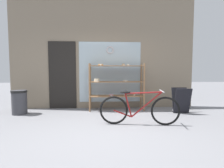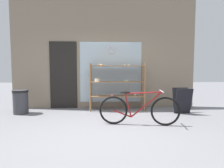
{
  "view_description": "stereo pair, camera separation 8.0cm",
  "coord_description": "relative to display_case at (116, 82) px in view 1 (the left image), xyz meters",
  "views": [
    {
      "loc": [
        -0.08,
        -3.29,
        1.18
      ],
      "look_at": [
        0.19,
        1.09,
        0.86
      ],
      "focal_mm": 28.0,
      "sensor_mm": 36.0,
      "label": 1
    },
    {
      "loc": [
        0.0,
        -3.3,
        1.18
      ],
      "look_at": [
        0.19,
        1.09,
        0.86
      ],
      "focal_mm": 28.0,
      "sensor_mm": 36.0,
      "label": 2
    }
  ],
  "objects": [
    {
      "name": "sandwich_board",
      "position": [
        1.81,
        -0.52,
        -0.5
      ],
      "size": [
        0.45,
        0.39,
        0.7
      ],
      "rotation": [
        0.0,
        0.0,
        -0.02
      ],
      "color": "black",
      "rests_on": "ground_plane"
    },
    {
      "name": "ground_plane",
      "position": [
        -0.36,
        -1.96,
        -0.86
      ],
      "size": [
        30.0,
        30.0,
        0.0
      ],
      "primitive_type": "plane",
      "color": "gray"
    },
    {
      "name": "display_case",
      "position": [
        0.0,
        0.0,
        0.0
      ],
      "size": [
        1.65,
        0.46,
        1.41
      ],
      "color": "#8E6642",
      "rests_on": "ground_plane"
    },
    {
      "name": "trash_bin",
      "position": [
        -2.69,
        -0.36,
        -0.5
      ],
      "size": [
        0.41,
        0.41,
        0.66
      ],
      "color": "#38383D",
      "rests_on": "ground_plane"
    },
    {
      "name": "storefront_facade",
      "position": [
        -0.39,
        0.36,
        0.94
      ],
      "size": [
        5.8,
        0.13,
        3.69
      ],
      "color": "gray",
      "rests_on": "ground_plane"
    },
    {
      "name": "bicycle",
      "position": [
        0.39,
        -1.52,
        -0.51
      ],
      "size": [
        1.75,
        0.46,
        0.76
      ],
      "rotation": [
        0.0,
        0.0,
        -0.14
      ],
      "color": "black",
      "rests_on": "ground_plane"
    }
  ]
}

